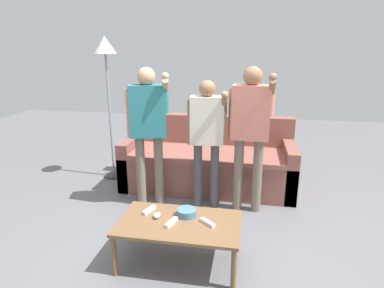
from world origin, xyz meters
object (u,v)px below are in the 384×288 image
(player_right, at_px, (250,123))
(couch, at_px, (208,163))
(player_left, at_px, (148,121))
(floor_lamp, at_px, (106,60))
(game_remote_wand_spare, at_px, (149,210))
(game_remote_nunchuk, at_px, (157,215))
(game_remote_wand_near, at_px, (207,222))
(player_center, at_px, (207,130))
(game_remote_wand_far, at_px, (171,222))
(coffee_table, at_px, (179,226))
(snack_bowl, at_px, (187,212))

(player_right, bearing_deg, couch, 130.46)
(player_left, bearing_deg, floor_lamp, 136.71)
(couch, bearing_deg, game_remote_wand_spare, -101.99)
(game_remote_nunchuk, relative_size, game_remote_wand_near, 0.63)
(game_remote_nunchuk, xyz_separation_m, player_center, (0.28, 1.03, 0.51))
(player_left, bearing_deg, game_remote_wand_spare, -73.21)
(player_center, bearing_deg, game_remote_wand_spare, -112.11)
(game_remote_wand_near, distance_m, game_remote_wand_far, 0.30)
(game_remote_nunchuk, relative_size, player_left, 0.06)
(coffee_table, height_order, player_left, player_left)
(floor_lamp, xyz_separation_m, game_remote_wand_spare, (1.05, -1.63, -1.23))
(game_remote_wand_near, relative_size, game_remote_wand_spare, 0.87)
(coffee_table, distance_m, player_center, 1.22)
(floor_lamp, bearing_deg, snack_bowl, -49.65)
(snack_bowl, xyz_separation_m, player_left, (-0.61, 0.90, 0.58))
(floor_lamp, relative_size, game_remote_wand_far, 11.87)
(coffee_table, distance_m, player_right, 1.37)
(snack_bowl, height_order, player_left, player_left)
(snack_bowl, distance_m, player_center, 1.08)
(snack_bowl, distance_m, game_remote_wand_spare, 0.34)
(coffee_table, relative_size, snack_bowl, 6.10)
(game_remote_wand_far, bearing_deg, player_left, 115.74)
(game_remote_wand_near, relative_size, game_remote_wand_far, 0.86)
(game_remote_wand_far, bearing_deg, coffee_table, 40.30)
(coffee_table, xyz_separation_m, player_center, (0.08, 1.07, 0.57))
(player_right, xyz_separation_m, game_remote_wand_spare, (-0.85, -0.94, -0.61))
(snack_bowl, relative_size, game_remote_nunchuk, 1.90)
(couch, distance_m, player_center, 0.85)
(player_left, bearing_deg, couch, 47.69)
(game_remote_wand_spare, bearing_deg, player_left, 106.79)
(game_remote_nunchuk, xyz_separation_m, player_left, (-0.37, 0.98, 0.59))
(game_remote_wand_near, bearing_deg, floor_lamp, 132.23)
(coffee_table, xyz_separation_m, game_remote_wand_spare, (-0.30, 0.13, 0.06))
(coffee_table, height_order, game_remote_wand_far, game_remote_wand_far)
(couch, distance_m, player_left, 1.12)
(couch, distance_m, game_remote_wand_near, 1.69)
(game_remote_nunchuk, xyz_separation_m, game_remote_wand_far, (0.15, -0.08, -0.01))
(game_remote_wand_spare, bearing_deg, couch, 78.01)
(floor_lamp, xyz_separation_m, game_remote_wand_far, (1.29, -1.80, -1.23))
(game_remote_nunchuk, bearing_deg, coffee_table, -9.90)
(snack_bowl, height_order, game_remote_wand_spare, snack_bowl)
(couch, bearing_deg, player_right, -49.54)
(floor_lamp, height_order, player_center, floor_lamp)
(player_left, height_order, game_remote_wand_near, player_left)
(game_remote_nunchuk, distance_m, player_left, 1.20)
(player_left, bearing_deg, coffee_table, -60.86)
(coffee_table, xyz_separation_m, snack_bowl, (0.04, 0.12, 0.07))
(player_center, height_order, game_remote_wand_far, player_center)
(game_remote_nunchuk, height_order, game_remote_wand_far, game_remote_nunchuk)
(game_remote_wand_spare, bearing_deg, coffee_table, -23.17)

